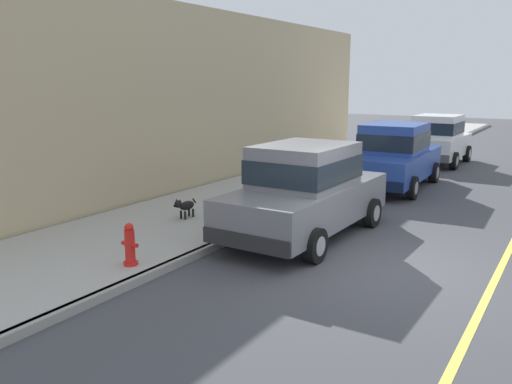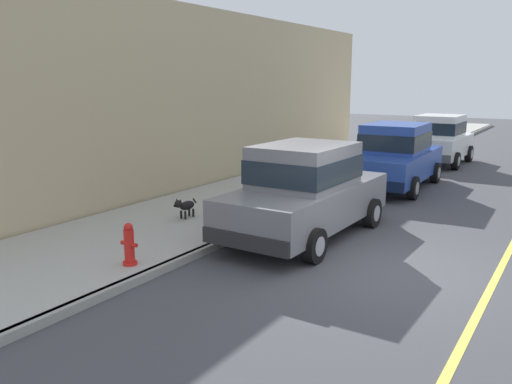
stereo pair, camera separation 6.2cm
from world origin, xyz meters
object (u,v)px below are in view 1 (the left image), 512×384
object	(u,v)px
car_white_hatchback	(438,139)
fire_hydrant	(130,246)
car_grey_sedan	(306,190)
car_blue_sedan	(394,155)
dog_black	(185,206)

from	to	relation	value
car_white_hatchback	fire_hydrant	distance (m)	14.91
car_grey_sedan	car_blue_sedan	size ratio (longest dim) A/B	0.99
car_grey_sedan	dog_black	world-z (taller)	car_grey_sedan
car_blue_sedan	dog_black	size ratio (longest dim) A/B	6.17
dog_black	car_blue_sedan	bearing A→B (deg)	68.00
car_white_hatchback	dog_black	distance (m)	12.27
dog_black	car_white_hatchback	bearing A→B (deg)	77.49
car_grey_sedan	car_blue_sedan	bearing A→B (deg)	90.43
car_white_hatchback	fire_hydrant	bearing A→B (deg)	-95.69
dog_black	fire_hydrant	bearing A→B (deg)	-67.73
fire_hydrant	car_grey_sedan	bearing A→B (deg)	66.25
car_blue_sedan	fire_hydrant	size ratio (longest dim) A/B	6.42
car_white_hatchback	fire_hydrant	size ratio (longest dim) A/B	5.26
car_grey_sedan	dog_black	xyz separation A→B (m)	(-2.69, -0.58, -0.55)
dog_black	fire_hydrant	world-z (taller)	fire_hydrant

